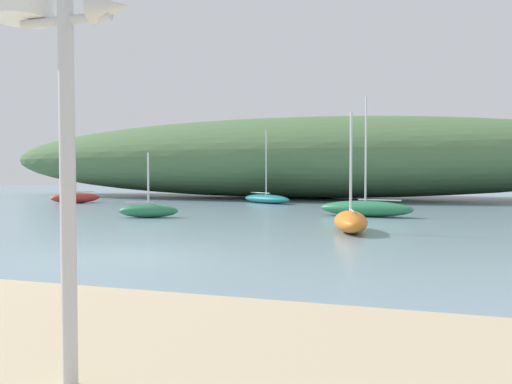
{
  "coord_description": "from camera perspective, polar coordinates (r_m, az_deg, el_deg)",
  "views": [
    {
      "loc": [
        6.02,
        -9.8,
        1.86
      ],
      "look_at": [
        2.31,
        2.42,
        1.39
      ],
      "focal_mm": 35.04,
      "sensor_mm": 36.0,
      "label": 1
    }
  ],
  "objects": [
    {
      "name": "sailboat_east_reach",
      "position": [
        21.66,
        -12.18,
        -2.08
      ],
      "size": [
        2.63,
        1.44,
        2.75
      ],
      "color": "#287A4C",
      "rests_on": "ground"
    },
    {
      "name": "sailboat_by_sandbar",
      "position": [
        22.21,
        12.38,
        -1.81
      ],
      "size": [
        4.23,
        1.87,
        5.18
      ],
      "color": "#287A4C",
      "rests_on": "ground"
    },
    {
      "name": "mast_structure",
      "position": [
        4.37,
        -23.29,
        15.11
      ],
      "size": [
        1.18,
        0.46,
        3.28
      ],
      "color": "silver",
      "rests_on": "beach_sand"
    },
    {
      "name": "sailboat_outer_mooring",
      "position": [
        16.18,
        10.74,
        -3.26
      ],
      "size": [
        1.58,
        3.06,
        3.82
      ],
      "color": "orange",
      "rests_on": "ground"
    },
    {
      "name": "ground_plane",
      "position": [
        11.65,
        -14.57,
        -7.16
      ],
      "size": [
        120.0,
        120.0,
        0.0
      ],
      "primitive_type": "plane",
      "color": "#7A99A8"
    },
    {
      "name": "sailboat_far_right",
      "position": [
        31.53,
        1.17,
        -0.75
      ],
      "size": [
        4.18,
        3.48,
        4.63
      ],
      "color": "teal",
      "rests_on": "ground"
    },
    {
      "name": "sailboat_off_point",
      "position": [
        33.64,
        -19.88,
        -0.61
      ],
      "size": [
        2.58,
        3.15,
        4.08
      ],
      "color": "#B72D28",
      "rests_on": "ground"
    },
    {
      "name": "distant_hill",
      "position": [
        39.08,
        4.38,
        3.88
      ],
      "size": [
        50.85,
        13.89,
        6.17
      ],
      "primitive_type": "ellipsoid",
      "color": "#517547",
      "rests_on": "ground"
    }
  ]
}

